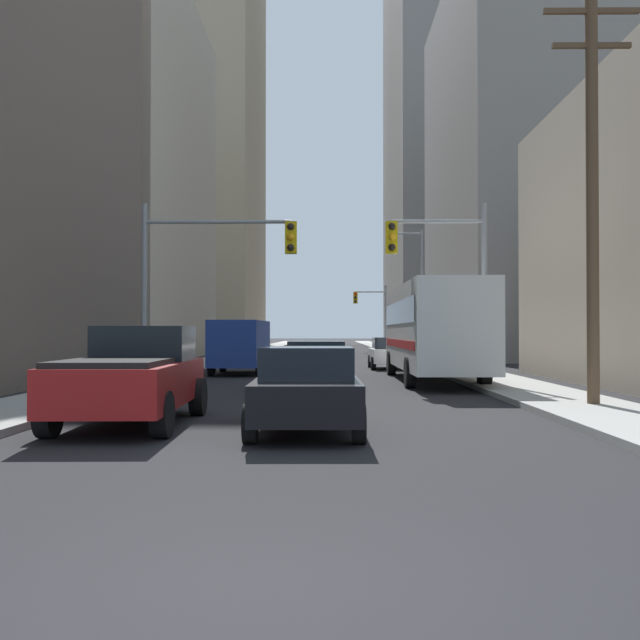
{
  "coord_description": "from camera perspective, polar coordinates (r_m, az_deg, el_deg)",
  "views": [
    {
      "loc": [
        0.51,
        -4.96,
        1.79
      ],
      "look_at": [
        0.0,
        35.87,
        2.43
      ],
      "focal_mm": 42.33,
      "sensor_mm": 36.0,
      "label": 1
    }
  ],
  "objects": [
    {
      "name": "ground_plane",
      "position": [
        5.3,
        -5.18,
        -20.58
      ],
      "size": [
        400.0,
        400.0,
        0.0
      ],
      "primitive_type": "plane",
      "color": "black"
    },
    {
      "name": "sidewalk_left",
      "position": [
        55.41,
        -6.33,
        -2.67
      ],
      "size": [
        2.61,
        160.0,
        0.15
      ],
      "primitive_type": "cube",
      "color": "#9E9E99",
      "rests_on": "ground"
    },
    {
      "name": "sidewalk_right",
      "position": [
        55.29,
        6.71,
        -2.67
      ],
      "size": [
        2.61,
        160.0,
        0.15
      ],
      "primitive_type": "cube",
      "color": "#9E9E99",
      "rests_on": "ground"
    },
    {
      "name": "city_bus",
      "position": [
        27.37,
        8.54,
        -0.59
      ],
      "size": [
        2.67,
        11.5,
        3.4
      ],
      "color": "silver",
      "rests_on": "ground"
    },
    {
      "name": "pickup_truck_red",
      "position": [
        14.97,
        -13.89,
        -4.14
      ],
      "size": [
        2.2,
        5.46,
        1.9
      ],
      "color": "maroon",
      "rests_on": "ground"
    },
    {
      "name": "cargo_van_blue",
      "position": [
        32.12,
        -6.05,
        -1.79
      ],
      "size": [
        2.16,
        5.26,
        2.26
      ],
      "color": "navy",
      "rests_on": "ground"
    },
    {
      "name": "sedan_black",
      "position": [
        13.35,
        -0.99,
        -5.26
      ],
      "size": [
        1.95,
        4.23,
        1.52
      ],
      "color": "black",
      "rests_on": "ground"
    },
    {
      "name": "sedan_green",
      "position": [
        21.68,
        -0.25,
        -3.58
      ],
      "size": [
        1.95,
        4.21,
        1.52
      ],
      "color": "#195938",
      "rests_on": "ground"
    },
    {
      "name": "sedan_white",
      "position": [
        36.52,
        5.29,
        -2.49
      ],
      "size": [
        1.95,
        4.22,
        1.52
      ],
      "color": "white",
      "rests_on": "ground"
    },
    {
      "name": "traffic_signal_near_left",
      "position": [
        25.03,
        -8.19,
        4.42
      ],
      "size": [
        5.11,
        0.44,
        6.0
      ],
      "color": "gray",
      "rests_on": "ground"
    },
    {
      "name": "traffic_signal_near_right",
      "position": [
        25.0,
        9.2,
        4.24
      ],
      "size": [
        3.31,
        0.44,
        6.0
      ],
      "color": "gray",
      "rests_on": "ground"
    },
    {
      "name": "traffic_signal_far_right",
      "position": [
        68.11,
        3.93,
        0.97
      ],
      "size": [
        2.99,
        0.44,
        6.0
      ],
      "color": "gray",
      "rests_on": "ground"
    },
    {
      "name": "utility_pole_right",
      "position": [
        18.63,
        19.89,
        9.59
      ],
      "size": [
        2.2,
        0.28,
        9.77
      ],
      "color": "brown",
      "rests_on": "ground"
    },
    {
      "name": "street_lamp_right",
      "position": [
        42.54,
        7.31,
        2.75
      ],
      "size": [
        1.96,
        0.32,
        7.5
      ],
      "color": "gray",
      "rests_on": "ground"
    },
    {
      "name": "building_left_mid_office",
      "position": [
        55.25,
        -19.69,
        10.21
      ],
      "size": [
        19.07,
        22.8,
        24.77
      ],
      "primitive_type": "cube",
      "color": "#B7A893",
      "rests_on": "ground"
    },
    {
      "name": "building_left_far_tower",
      "position": [
        101.41,
        -10.52,
        15.88
      ],
      "size": [
        19.56,
        26.83,
        62.07
      ],
      "primitive_type": "cube",
      "color": "tan",
      "rests_on": "ground"
    },
    {
      "name": "building_right_mid_block",
      "position": [
        57.95,
        18.92,
        10.67
      ],
      "size": [
        18.94,
        23.51,
        26.73
      ],
      "primitive_type": "cube",
      "color": "gray",
      "rests_on": "ground"
    },
    {
      "name": "building_right_far_highrise",
      "position": [
        99.64,
        11.84,
        13.58
      ],
      "size": [
        21.74,
        29.48,
        53.33
      ],
      "primitive_type": "cube",
      "color": "gray",
      "rests_on": "ground"
    }
  ]
}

